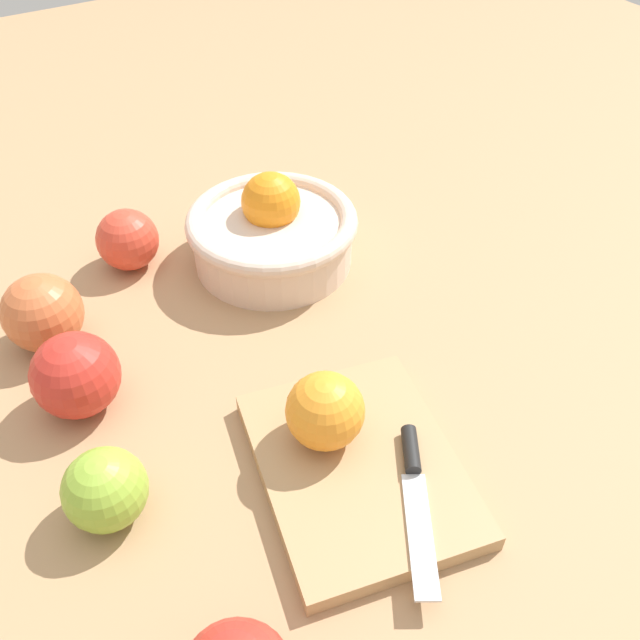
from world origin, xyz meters
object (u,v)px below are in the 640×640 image
object	(u,v)px
cutting_board	(358,467)
apple_front_right_2	(105,489)
bowl	(272,232)
knife	(415,484)
apple_front_left	(76,375)
apple_front_left_3	(43,313)
orange_on_board	(325,411)
apple_front_left_2	(128,240)

from	to	relation	value
cutting_board	apple_front_right_2	distance (m)	0.21
bowl	knife	distance (m)	0.36
knife	apple_front_left	distance (m)	0.33
cutting_board	apple_front_left_3	bearing A→B (deg)	-148.96
knife	apple_front_left	xyz separation A→B (m)	(-0.25, -0.21, 0.02)
cutting_board	knife	size ratio (longest dim) A/B	1.51
orange_on_board	apple_front_left	world-z (taller)	orange_on_board
orange_on_board	knife	xyz separation A→B (m)	(0.08, 0.04, -0.03)
apple_front_left_2	apple_front_right_2	world-z (taller)	apple_front_left_2
apple_front_left_2	apple_front_right_2	distance (m)	0.34
bowl	apple_front_left	world-z (taller)	bowl
cutting_board	orange_on_board	size ratio (longest dim) A/B	3.06
apple_front_right_2	apple_front_left_3	distance (m)	0.23
apple_front_left_3	knife	bearing A→B (deg)	30.75
cutting_board	apple_front_left	size ratio (longest dim) A/B	2.58
apple_front_left	apple_front_left_3	xyz separation A→B (m)	(-0.10, -0.00, -0.00)
knife	orange_on_board	bearing A→B (deg)	-156.85
apple_front_right_2	apple_front_left_3	world-z (taller)	apple_front_left_3
cutting_board	apple_front_left_3	size ratio (longest dim) A/B	2.60
orange_on_board	knife	bearing A→B (deg)	23.15
apple_front_left	orange_on_board	bearing A→B (deg)	45.91
bowl	apple_front_left_2	bearing A→B (deg)	-117.89
apple_front_left	apple_front_right_2	bearing A→B (deg)	-7.15
apple_front_left	apple_front_right_2	distance (m)	0.13
orange_on_board	apple_front_right_2	size ratio (longest dim) A/B	1.00
bowl	knife	size ratio (longest dim) A/B	1.42
apple_front_left_2	orange_on_board	bearing A→B (deg)	8.92
bowl	apple_front_right_2	size ratio (longest dim) A/B	2.87
apple_front_right_2	apple_front_left_3	size ratio (longest dim) A/B	0.85
cutting_board	apple_front_right_2	xyz separation A→B (m)	(-0.07, -0.20, 0.03)
apple_front_left	knife	bearing A→B (deg)	39.63
bowl	orange_on_board	bearing A→B (deg)	-19.16
orange_on_board	cutting_board	bearing A→B (deg)	15.73
cutting_board	apple_front_left_2	world-z (taller)	apple_front_left_2
knife	apple_front_left_3	xyz separation A→B (m)	(-0.35, -0.21, 0.02)
apple_front_left_3	orange_on_board	bearing A→B (deg)	32.93
knife	apple_front_right_2	distance (m)	0.25
apple_front_left	apple_front_left_2	xyz separation A→B (m)	(-0.19, 0.12, -0.01)
apple_front_right_2	bowl	bearing A→B (deg)	130.03
knife	apple_front_left_3	distance (m)	0.41
orange_on_board	apple_front_left_3	distance (m)	0.32
apple_front_left	apple_front_left_2	distance (m)	0.22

